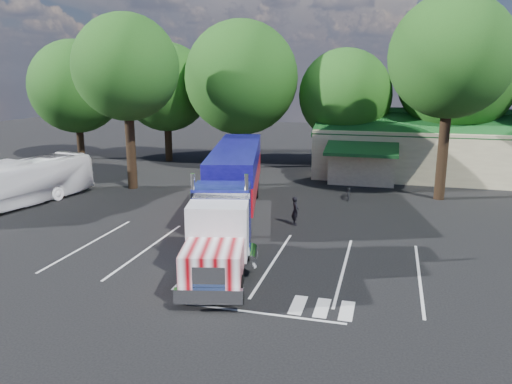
% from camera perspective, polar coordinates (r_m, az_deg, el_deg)
% --- Properties ---
extents(ground, '(120.00, 120.00, 0.00)m').
position_cam_1_polar(ground, '(29.37, -1.42, -3.28)').
color(ground, black).
rests_on(ground, ground).
extents(event_hall, '(24.20, 14.12, 5.55)m').
position_cam_1_polar(event_hall, '(45.54, 22.27, 4.56)').
color(event_hall, '#C4BC92').
rests_on(event_hall, ground).
extents(tree_row_a, '(9.00, 9.00, 11.68)m').
position_cam_1_polar(tree_row_a, '(52.86, -19.88, 11.26)').
color(tree_row_a, black).
rests_on(tree_row_a, ground).
extents(tree_row_b, '(8.40, 8.40, 11.35)m').
position_cam_1_polar(tree_row_b, '(49.48, -10.22, 11.70)').
color(tree_row_b, black).
rests_on(tree_row_b, ground).
extents(tree_row_c, '(10.00, 10.00, 13.05)m').
position_cam_1_polar(tree_row_c, '(45.09, -1.69, 12.90)').
color(tree_row_c, black).
rests_on(tree_row_c, ground).
extents(tree_row_d, '(8.00, 8.00, 10.60)m').
position_cam_1_polar(tree_row_d, '(44.67, 10.14, 10.83)').
color(tree_row_d, black).
rests_on(tree_row_d, ground).
extents(tree_row_e, '(9.60, 9.60, 12.90)m').
position_cam_1_polar(tree_row_e, '(45.22, 21.97, 12.03)').
color(tree_row_e, black).
rests_on(tree_row_e, ground).
extents(tree_near_left, '(7.60, 7.60, 12.65)m').
position_cam_1_polar(tree_near_left, '(37.82, -14.62, 13.57)').
color(tree_near_left, black).
rests_on(tree_near_left, ground).
extents(tree_near_right, '(8.00, 8.00, 13.50)m').
position_cam_1_polar(tree_near_right, '(35.62, 21.40, 14.18)').
color(tree_near_right, black).
rests_on(tree_near_right, ground).
extents(semi_truck, '(7.06, 20.46, 4.28)m').
position_cam_1_polar(semi_truck, '(28.28, -2.63, 1.12)').
color(semi_truck, black).
rests_on(semi_truck, ground).
extents(woman, '(0.60, 0.71, 1.65)m').
position_cam_1_polar(woman, '(28.44, 4.51, -2.15)').
color(woman, black).
rests_on(woman, ground).
extents(bicycle, '(0.74, 1.80, 0.92)m').
position_cam_1_polar(bicycle, '(35.03, 10.59, 0.02)').
color(bicycle, black).
rests_on(bicycle, ground).
extents(tour_bus, '(4.65, 11.09, 3.01)m').
position_cam_1_polar(tour_bus, '(35.77, -25.57, 0.91)').
color(tour_bus, white).
rests_on(tour_bus, ground).
extents(silver_sedan, '(4.81, 2.25, 1.53)m').
position_cam_1_polar(silver_sedan, '(41.65, 10.72, 2.56)').
color(silver_sedan, '#AEB1B6').
rests_on(silver_sedan, ground).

